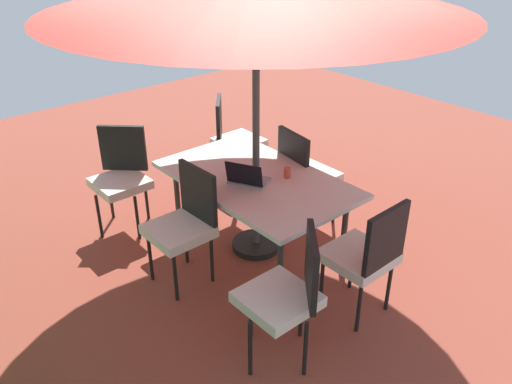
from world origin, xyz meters
TOP-DOWN VIEW (x-y plane):
  - ground_plane at (0.00, 0.00)m, footprint 10.00×10.00m
  - dining_table at (0.00, 0.00)m, footprint 1.72×1.03m
  - chair_north at (0.04, 0.72)m, footprint 0.46×0.47m
  - chair_south at (0.04, -0.65)m, footprint 0.48×0.49m
  - chair_west at (-1.19, -0.03)m, footprint 0.46×0.46m
  - chair_northeast at (1.13, 0.70)m, footprint 0.59×0.59m
  - chair_southeast at (1.16, -0.67)m, footprint 0.58×0.58m
  - chair_northwest at (-1.13, 0.70)m, footprint 0.58×0.59m
  - laptop at (-0.04, 0.13)m, footprint 0.40×0.36m
  - cup at (-0.18, -0.20)m, footprint 0.06×0.06m

SIDE VIEW (x-z plane):
  - ground_plane at x=0.00m, z-range -0.02..0.00m
  - chair_north at x=0.04m, z-range 0.06..1.04m
  - chair_south at x=0.04m, z-range 0.06..1.04m
  - chair_west at x=-1.19m, z-range 0.06..1.04m
  - chair_northeast at x=1.13m, z-range 0.06..1.04m
  - chair_southeast at x=1.16m, z-range 0.06..1.04m
  - chair_northwest at x=-1.13m, z-range 0.06..1.04m
  - dining_table at x=0.00m, z-range 0.31..1.04m
  - cup at x=-0.18m, z-range 0.73..0.81m
  - laptop at x=-0.04m, z-range 0.67..0.88m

